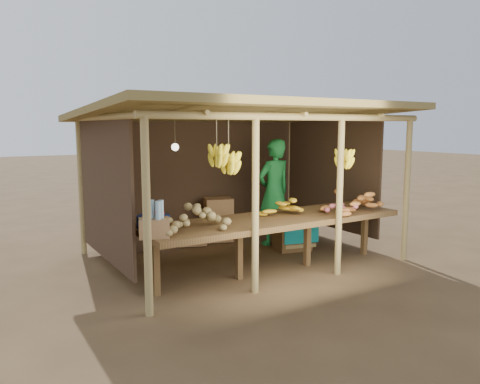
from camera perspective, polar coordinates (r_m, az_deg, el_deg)
ground at (r=7.61m, az=0.00°, el=-7.85°), size 60.00×60.00×0.00m
stall_structure at (r=7.26m, az=-0.03°, el=6.73°), size 4.70×3.50×2.43m
counter at (r=6.67m, az=4.29°, el=-3.62°), size 3.90×1.05×0.80m
potato_heap at (r=5.84m, az=-5.96°, el=-2.85°), size 1.11×0.82×0.37m
sweet_potato_heap at (r=7.29m, az=13.57°, el=-0.89°), size 1.12×0.74×0.36m
onion_heap at (r=7.01m, az=12.23°, el=-1.23°), size 0.84×0.63×0.35m
banana_pile at (r=6.83m, az=4.89°, el=-1.33°), size 0.70×0.52×0.35m
tomato_basin at (r=6.09m, az=-10.51°, el=-3.37°), size 0.43×0.43×0.22m
bottle_box at (r=5.53m, az=-10.46°, el=-3.74°), size 0.41×0.37×0.43m
vendor at (r=8.25m, az=4.16°, el=-0.00°), size 0.71×0.50×1.87m
tarp_crate at (r=8.03m, az=6.37°, el=-4.85°), size 0.72×0.66×0.73m
carton_stack at (r=8.42m, az=-3.69°, el=-3.91°), size 1.13×0.53×0.78m
burlap_sacks at (r=7.98m, az=-13.89°, el=-5.52°), size 0.80×0.42×0.56m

